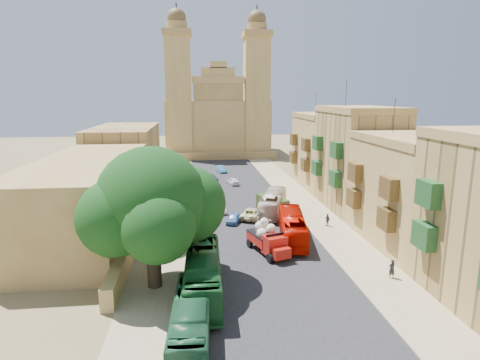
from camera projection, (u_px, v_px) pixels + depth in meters
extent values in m
plane|color=brown|center=(279.00, 304.00, 29.90)|extent=(260.00, 260.00, 0.00)
cube|color=black|center=(237.00, 201.00, 59.06)|extent=(14.00, 140.00, 0.01)
cube|color=tan|center=(300.00, 199.00, 60.12)|extent=(5.00, 140.00, 0.01)
cube|color=tan|center=(172.00, 203.00, 58.01)|extent=(5.00, 140.00, 0.01)
cube|color=tan|center=(283.00, 199.00, 59.83)|extent=(0.25, 140.00, 0.12)
cube|color=tan|center=(189.00, 202.00, 58.28)|extent=(0.25, 140.00, 0.12)
cube|color=#1E4B23|center=(424.00, 236.00, 31.14)|extent=(0.90, 2.20, 2.00)
cube|color=#1E4B23|center=(428.00, 194.00, 30.44)|extent=(0.90, 2.20, 2.00)
cube|color=#A8874C|center=(411.00, 194.00, 41.29)|extent=(8.00, 14.00, 10.50)
cube|color=olive|center=(415.00, 140.00, 40.12)|extent=(8.20, 14.00, 0.80)
cylinder|color=black|center=(394.00, 116.00, 42.27)|extent=(0.06, 0.06, 3.60)
cube|color=#543C1C|center=(386.00, 219.00, 37.24)|extent=(0.90, 2.20, 2.00)
cube|color=#543C1C|center=(354.00, 198.00, 44.86)|extent=(0.90, 2.20, 2.00)
cube|color=#543C1C|center=(389.00, 188.00, 36.63)|extent=(0.90, 2.20, 2.00)
cube|color=#543C1C|center=(355.00, 172.00, 44.26)|extent=(0.90, 2.20, 2.00)
cube|color=tan|center=(357.00, 161.00, 54.64)|extent=(8.00, 14.00, 13.00)
cube|color=olive|center=(360.00, 110.00, 53.21)|extent=(8.20, 14.00, 0.80)
cylinder|color=black|center=(346.00, 93.00, 55.37)|extent=(0.06, 0.06, 3.60)
cube|color=#1E4B23|center=(335.00, 179.00, 50.65)|extent=(0.90, 2.20, 2.00)
cube|color=#1E4B23|center=(316.00, 168.00, 58.28)|extent=(0.90, 2.20, 2.00)
cube|color=#1E4B23|center=(336.00, 150.00, 49.90)|extent=(0.90, 2.20, 2.00)
cube|color=#1E4B23|center=(317.00, 143.00, 57.52)|extent=(0.90, 2.20, 2.00)
cube|color=#A8874C|center=(324.00, 152.00, 68.40)|extent=(8.00, 14.00, 11.50)
cube|color=olive|center=(326.00, 116.00, 67.13)|extent=(8.20, 14.00, 0.80)
cylinder|color=black|center=(316.00, 102.00, 69.29)|extent=(0.06, 0.06, 3.60)
cube|color=#543C1C|center=(305.00, 164.00, 64.38)|extent=(0.90, 2.20, 2.00)
cube|color=#543C1C|center=(293.00, 157.00, 72.00)|extent=(0.90, 2.20, 2.00)
cube|color=#543C1C|center=(306.00, 145.00, 63.72)|extent=(0.90, 2.20, 2.00)
cube|color=#543C1C|center=(294.00, 139.00, 71.34)|extent=(0.90, 2.20, 2.00)
cube|color=#A8874C|center=(142.00, 218.00, 47.77)|extent=(1.00, 40.00, 1.80)
cube|color=olive|center=(88.00, 197.00, 44.53)|extent=(10.00, 28.00, 8.40)
cube|color=tan|center=(126.00, 156.00, 69.64)|extent=(10.00, 22.00, 10.00)
cube|color=#A8874C|center=(217.00, 127.00, 107.19)|extent=(26.00, 20.00, 14.00)
cube|color=olive|center=(219.00, 155.00, 98.25)|extent=(28.00, 4.00, 1.80)
cube|color=olive|center=(219.00, 117.00, 98.02)|extent=(12.00, 2.00, 16.00)
cube|color=#A8874C|center=(218.00, 80.00, 96.18)|extent=(12.60, 2.40, 1.60)
cube|color=#A8874C|center=(218.00, 73.00, 95.83)|extent=(8.00, 2.00, 2.40)
cube|color=#A8874C|center=(218.00, 65.00, 95.45)|extent=(4.00, 2.00, 1.60)
cube|color=#A8874C|center=(179.00, 99.00, 97.30)|extent=(6.00, 6.00, 29.00)
cube|color=olive|center=(177.00, 33.00, 94.17)|extent=(6.80, 6.80, 1.40)
cylinder|color=olive|center=(177.00, 26.00, 93.84)|extent=(4.80, 4.80, 1.80)
sphere|color=brown|center=(177.00, 18.00, 93.47)|extent=(4.40, 4.40, 4.40)
cylinder|color=black|center=(176.00, 7.00, 92.98)|extent=(0.28, 0.28, 1.80)
cube|color=#A8874C|center=(256.00, 98.00, 99.41)|extent=(6.00, 6.00, 29.00)
cube|color=olive|center=(257.00, 34.00, 96.28)|extent=(6.80, 6.80, 1.40)
cylinder|color=olive|center=(257.00, 27.00, 95.95)|extent=(4.80, 4.80, 1.80)
sphere|color=brown|center=(257.00, 19.00, 95.58)|extent=(4.40, 4.40, 4.40)
cylinder|color=black|center=(257.00, 9.00, 95.09)|extent=(0.28, 0.28, 1.80)
cylinder|color=#332619|center=(154.00, 261.00, 32.29)|extent=(1.15, 1.15, 4.36)
sphere|color=black|center=(151.00, 202.00, 31.26)|extent=(8.72, 8.72, 8.72)
sphere|color=black|center=(187.00, 204.00, 33.05)|extent=(6.43, 6.43, 6.43)
sphere|color=black|center=(116.00, 218.00, 30.17)|extent=(5.97, 5.97, 5.97)
sphere|color=black|center=(158.00, 227.00, 28.90)|extent=(5.51, 5.51, 5.51)
sphere|color=black|center=(138.00, 184.00, 33.39)|extent=(5.05, 5.05, 5.05)
cylinder|color=#332619|center=(157.00, 239.00, 40.22)|extent=(0.44, 0.44, 2.29)
sphere|color=black|center=(156.00, 217.00, 39.74)|extent=(3.33, 3.33, 3.33)
cylinder|color=#332619|center=(165.00, 206.00, 51.86)|extent=(0.44, 0.44, 2.50)
sphere|color=black|center=(164.00, 187.00, 51.34)|extent=(3.64, 3.64, 3.64)
cylinder|color=#332619|center=(170.00, 186.00, 63.55)|extent=(0.44, 0.44, 2.34)
sphere|color=black|center=(170.00, 171.00, 63.06)|extent=(3.41, 3.41, 3.41)
cylinder|color=#332619|center=(174.00, 173.00, 75.26)|extent=(0.44, 0.44, 1.88)
sphere|color=black|center=(174.00, 163.00, 74.86)|extent=(2.74, 2.74, 2.74)
cube|color=#AC150D|center=(263.00, 238.00, 40.18)|extent=(3.13, 4.01, 0.88)
cube|color=black|center=(264.00, 233.00, 40.08)|extent=(3.19, 4.07, 0.12)
cube|color=#AC150D|center=(275.00, 245.00, 38.16)|extent=(2.46, 2.21, 1.76)
cube|color=#AC150D|center=(281.00, 253.00, 37.20)|extent=(1.94, 1.63, 0.98)
cube|color=black|center=(275.00, 238.00, 38.02)|extent=(1.79, 0.67, 0.88)
cylinder|color=black|center=(270.00, 258.00, 37.16)|extent=(0.60, 0.94, 0.88)
cylinder|color=black|center=(288.00, 255.00, 37.96)|extent=(0.60, 0.94, 0.88)
cylinder|color=black|center=(250.00, 243.00, 40.98)|extent=(0.60, 0.94, 0.88)
cylinder|color=black|center=(266.00, 240.00, 41.78)|extent=(0.60, 0.94, 0.88)
sphere|color=beige|center=(262.00, 234.00, 39.31)|extent=(1.07, 1.07, 1.07)
sphere|color=beige|center=(269.00, 231.00, 39.96)|extent=(1.07, 1.07, 1.07)
sphere|color=beige|center=(261.00, 229.00, 40.55)|extent=(1.07, 1.07, 1.07)
sphere|color=beige|center=(260.00, 226.00, 39.84)|extent=(0.98, 0.98, 0.98)
sphere|color=beige|center=(271.00, 229.00, 39.28)|extent=(0.98, 0.98, 0.98)
sphere|color=beige|center=(264.00, 222.00, 39.74)|extent=(0.88, 0.88, 0.88)
cube|color=#35481B|center=(272.00, 205.00, 52.89)|extent=(3.74, 5.63, 2.14)
cylinder|color=black|center=(272.00, 214.00, 51.01)|extent=(0.58, 0.92, 0.86)
cylinder|color=black|center=(286.00, 212.00, 51.82)|extent=(0.58, 0.92, 0.86)
cylinder|color=black|center=(259.00, 207.00, 54.23)|extent=(0.58, 0.92, 0.86)
cylinder|color=black|center=(272.00, 205.00, 55.04)|extent=(0.58, 0.92, 0.86)
imported|color=#1F5635|center=(191.00, 320.00, 25.21)|extent=(2.80, 9.93, 2.74)
imported|color=#185B25|center=(203.00, 274.00, 31.28)|extent=(3.03, 11.58, 3.20)
imported|color=#BC0D00|center=(292.00, 227.00, 42.84)|extent=(4.10, 10.67, 2.90)
imported|color=beige|center=(273.00, 203.00, 52.50)|extent=(5.60, 10.36, 2.83)
imported|color=#4975AF|center=(234.00, 218.00, 48.88)|extent=(2.59, 3.69, 1.17)
imported|color=silver|center=(219.00, 208.00, 53.09)|extent=(2.12, 3.61, 1.13)
imported|color=beige|center=(252.00, 213.00, 50.63)|extent=(3.84, 5.29, 1.34)
imported|color=#18234C|center=(211.00, 178.00, 72.97)|extent=(2.84, 4.26, 1.15)
imported|color=white|center=(233.00, 181.00, 69.85)|extent=(2.22, 3.81, 1.22)
imported|color=#368BC0|center=(221.00, 169.00, 81.08)|extent=(2.25, 4.20, 1.32)
imported|color=black|center=(392.00, 269.00, 33.97)|extent=(0.66, 0.49, 1.67)
imported|color=#2C2E33|center=(327.00, 220.00, 47.53)|extent=(0.67, 0.96, 1.51)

